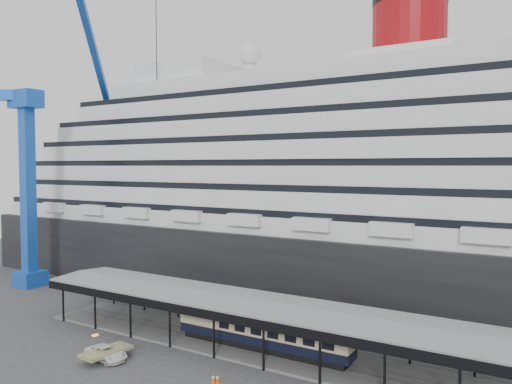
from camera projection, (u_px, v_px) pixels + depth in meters
ground at (233, 367)px, 47.78m from camera, size 200.00×200.00×0.00m
cruise_ship at (353, 172)px, 74.10m from camera, size 130.00×30.00×43.90m
platform_canopy at (260, 328)px, 51.92m from camera, size 56.00×9.18×5.30m
crane_blue at (34, 162)px, 79.19m from camera, size 22.63×19.19×47.60m
port_truck at (106, 353)px, 49.56m from camera, size 5.10×2.78×1.36m
pullman_carriage at (262, 329)px, 51.74m from camera, size 19.73×2.76×19.36m
traffic_cone_left at (213, 378)px, 44.33m from camera, size 0.54×0.54×0.80m
traffic_cone_mid at (218, 379)px, 44.23m from camera, size 0.54×0.54×0.85m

